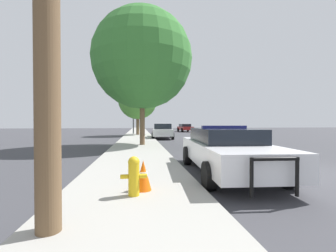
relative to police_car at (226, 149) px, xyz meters
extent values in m
plane|color=#3D3D42|center=(2.37, -0.24, -0.74)|extent=(110.00, 110.00, 0.00)
cube|color=#A3A099|center=(-2.73, -0.24, -0.67)|extent=(3.00, 110.00, 0.13)
cube|color=white|center=(0.00, -0.05, -0.10)|extent=(2.23, 5.19, 0.61)
cube|color=black|center=(0.01, 0.20, 0.42)|extent=(1.81, 2.74, 0.41)
cylinder|color=black|center=(0.85, -1.68, -0.41)|extent=(0.28, 0.67, 0.66)
cylinder|color=black|center=(-1.04, -1.57, -0.41)|extent=(0.28, 0.67, 0.66)
cylinder|color=black|center=(1.03, 1.46, -0.41)|extent=(0.28, 0.67, 0.66)
cylinder|color=black|center=(-0.85, 1.58, -0.41)|extent=(0.28, 0.67, 0.66)
cylinder|color=black|center=(0.27, -2.74, -0.19)|extent=(0.07, 0.07, 0.73)
cylinder|color=black|center=(-0.59, -2.68, -0.19)|extent=(0.07, 0.07, 0.73)
cylinder|color=black|center=(-0.16, -2.71, 0.14)|extent=(0.92, 0.12, 0.07)
cube|color=navy|center=(0.01, 0.20, 0.67)|extent=(1.40, 0.28, 0.09)
cube|color=navy|center=(0.96, -0.11, -0.07)|extent=(0.22, 3.65, 0.17)
cylinder|color=gold|center=(-2.73, -2.14, -0.30)|extent=(0.21, 0.21, 0.62)
sphere|color=gold|center=(-2.73, -2.14, 0.04)|extent=(0.22, 0.22, 0.22)
cylinder|color=gold|center=(-2.91, -2.14, -0.23)|extent=(0.15, 0.09, 0.09)
cylinder|color=gold|center=(-2.55, -2.14, -0.23)|extent=(0.15, 0.09, 0.09)
cylinder|color=#424247|center=(-3.29, 21.62, 2.04)|extent=(0.16, 0.16, 5.29)
cylinder|color=#424247|center=(-1.41, 21.62, 4.53)|extent=(3.78, 0.11, 0.11)
cube|color=black|center=(0.48, 21.62, 4.08)|extent=(0.30, 0.24, 0.90)
sphere|color=red|center=(0.48, 21.49, 4.38)|extent=(0.20, 0.20, 0.20)
sphere|color=orange|center=(0.48, 21.49, 4.08)|extent=(0.20, 0.20, 0.20)
sphere|color=green|center=(0.48, 21.49, 3.78)|extent=(0.20, 0.20, 0.20)
cube|color=maroon|center=(4.92, 29.55, -0.14)|extent=(2.05, 4.34, 0.51)
cube|color=black|center=(4.90, 29.76, 0.33)|extent=(1.66, 2.30, 0.43)
cylinder|color=black|center=(5.87, 28.30, -0.39)|extent=(0.29, 0.70, 0.68)
cylinder|color=black|center=(4.15, 28.18, -0.39)|extent=(0.29, 0.70, 0.68)
cylinder|color=black|center=(5.68, 30.91, -0.39)|extent=(0.29, 0.70, 0.68)
cylinder|color=black|center=(3.97, 30.79, -0.39)|extent=(0.29, 0.70, 0.68)
cube|color=silver|center=(-0.37, 14.88, -0.11)|extent=(2.17, 4.78, 0.62)
cube|color=black|center=(-0.39, 14.65, 0.44)|extent=(1.74, 2.54, 0.49)
cylinder|color=black|center=(-1.14, 16.39, -0.41)|extent=(0.29, 0.66, 0.64)
cylinder|color=black|center=(0.63, 16.25, -0.41)|extent=(0.29, 0.66, 0.64)
cylinder|color=black|center=(-1.37, 13.51, -0.41)|extent=(0.29, 0.66, 0.64)
cylinder|color=black|center=(0.40, 13.38, -0.41)|extent=(0.29, 0.66, 0.64)
cylinder|color=brown|center=(-2.41, 7.81, 1.24)|extent=(0.32, 0.32, 3.69)
sphere|color=#387A33|center=(-2.41, 7.81, 4.81)|extent=(6.28, 6.28, 6.28)
cylinder|color=brown|center=(-2.75, 19.51, 0.78)|extent=(0.36, 0.36, 2.78)
sphere|color=#4C8E38|center=(-2.75, 19.51, 3.40)|extent=(4.46, 4.46, 4.46)
cone|color=orange|center=(-2.54, -1.82, -0.29)|extent=(0.35, 0.35, 0.63)
cylinder|color=white|center=(-2.54, -1.82, -0.26)|extent=(0.19, 0.19, 0.09)
camera|label=1|loc=(-2.63, -6.52, 0.81)|focal=24.00mm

